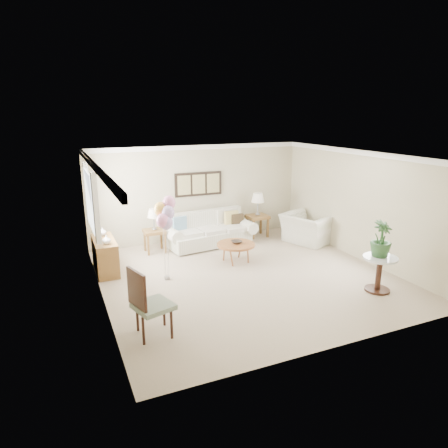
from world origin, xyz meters
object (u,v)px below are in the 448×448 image
sofa (209,232)px  balloon_cluster (165,214)px  accent_chair (148,302)px  coffee_table (236,245)px  armchair (307,228)px

sofa → balloon_cluster: (-1.65, -1.84, 1.09)m
accent_chair → coffee_table: bearing=42.4°
accent_chair → balloon_cluster: (0.87, 2.03, 0.86)m
balloon_cluster → coffee_table: bearing=12.3°
armchair → accent_chair: 5.88m
armchair → accent_chair: accent_chair is taller
sofa → coffee_table: (0.13, -1.45, 0.07)m
sofa → accent_chair: (-2.52, -3.87, 0.24)m
balloon_cluster → armchair: bearing=12.9°
accent_chair → sofa: bearing=56.9°
sofa → armchair: size_ratio=2.07×
sofa → coffee_table: sofa is taller
coffee_table → accent_chair: bearing=-137.6°
coffee_table → accent_chair: (-2.65, -2.42, 0.17)m
coffee_table → balloon_cluster: balloon_cluster is taller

